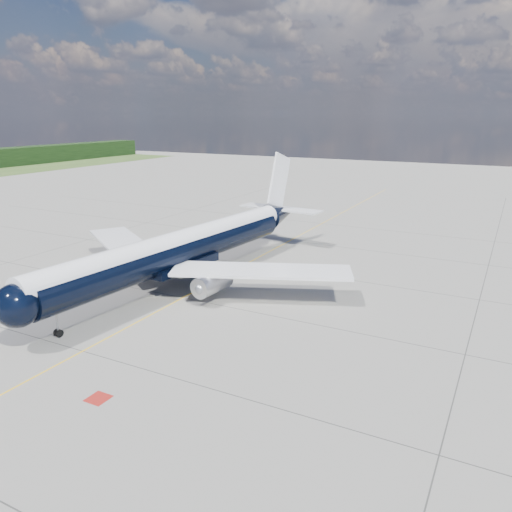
{
  "coord_description": "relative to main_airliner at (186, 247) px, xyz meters",
  "views": [
    {
      "loc": [
        32.15,
        -33.27,
        20.18
      ],
      "look_at": [
        5.84,
        16.82,
        4.0
      ],
      "focal_mm": 35.0,
      "sensor_mm": 36.0,
      "label": 1
    }
  ],
  "objects": [
    {
      "name": "main_airliner",
      "position": [
        0.0,
        0.0,
        0.0
      ],
      "size": [
        41.44,
        50.63,
        14.62
      ],
      "rotation": [
        0.0,
        0.0,
        -0.09
      ],
      "color": "black",
      "rests_on": "ground"
    },
    {
      "name": "ground",
      "position": [
        2.63,
        15.47,
        -4.54
      ],
      "size": [
        320.0,
        320.0,
        0.0
      ],
      "primitive_type": "plane",
      "color": "gray",
      "rests_on": "ground"
    },
    {
      "name": "taxiway_centerline",
      "position": [
        2.63,
        10.47,
        -4.53
      ],
      "size": [
        0.16,
        160.0,
        0.01
      ],
      "primitive_type": "cube",
      "color": "yellow",
      "rests_on": "ground"
    },
    {
      "name": "red_marking",
      "position": [
        9.43,
        -24.53,
        -4.53
      ],
      "size": [
        1.6,
        1.6,
        0.01
      ],
      "primitive_type": "cube",
      "color": "maroon",
      "rests_on": "ground"
    }
  ]
}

